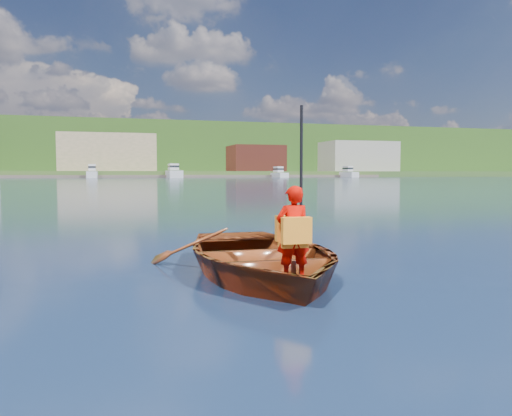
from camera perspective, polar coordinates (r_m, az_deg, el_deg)
ground at (r=6.21m, az=10.96°, el=-8.56°), size 600.00×600.00×0.00m
rowboat at (r=6.61m, az=0.43°, el=-5.52°), size 2.81×3.90×0.80m
child_paddler at (r=5.74m, az=4.27°, el=-2.82°), size 0.40×0.34×2.03m
shoreline at (r=242.20m, az=-15.13°, el=5.99°), size 400.00×140.00×22.00m
dock at (r=153.53m, az=-13.45°, el=3.54°), size 160.03×5.33×0.80m
waterfront_buildings at (r=170.60m, az=-17.47°, el=5.97°), size 202.00×16.00×14.00m
marina_yachts at (r=148.71m, az=-16.18°, el=3.87°), size 138.38×13.52×4.39m
hillside_trees at (r=244.56m, az=-18.59°, el=7.71°), size 312.34×74.43×23.67m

